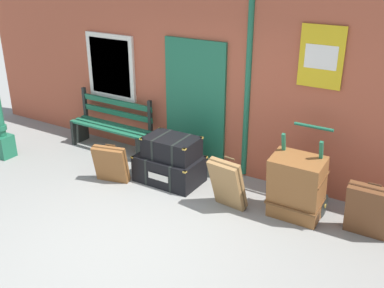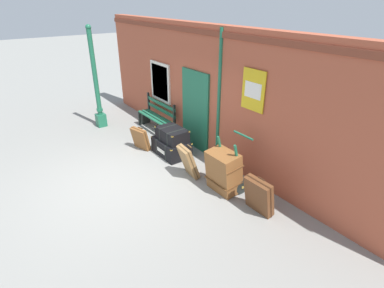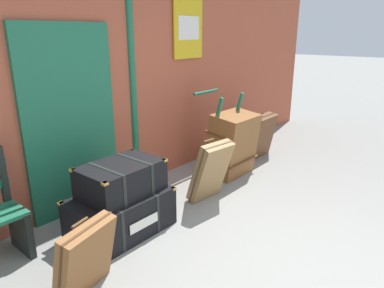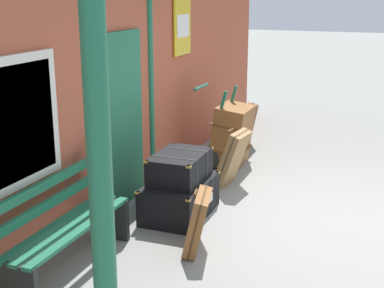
% 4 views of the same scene
% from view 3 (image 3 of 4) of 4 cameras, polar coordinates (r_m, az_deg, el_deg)
% --- Properties ---
extents(ground_plane, '(60.00, 60.00, 0.00)m').
position_cam_3_polar(ground_plane, '(3.30, 15.27, -20.18)').
color(ground_plane, gray).
extents(brick_facade, '(10.40, 0.35, 3.20)m').
position_cam_3_polar(brick_facade, '(4.34, -16.09, 11.81)').
color(brick_facade, '#AD5138').
rests_on(brick_facade, ground).
extents(steamer_trunk_base, '(1.01, 0.66, 0.43)m').
position_cam_3_polar(steamer_trunk_base, '(3.77, -11.48, -10.95)').
color(steamer_trunk_base, black).
rests_on(steamer_trunk_base, ground).
extents(steamer_trunk_middle, '(0.82, 0.57, 0.33)m').
position_cam_3_polar(steamer_trunk_middle, '(3.64, -11.45, -5.53)').
color(steamer_trunk_middle, black).
rests_on(steamer_trunk_middle, steamer_trunk_base).
extents(porters_trolley, '(0.71, 0.68, 1.18)m').
position_cam_3_polar(porters_trolley, '(5.22, 4.86, -1.63)').
color(porters_trolley, black).
rests_on(porters_trolley, ground).
extents(large_brown_trunk, '(0.70, 0.54, 0.93)m').
position_cam_3_polar(large_brown_trunk, '(5.07, 6.56, 0.01)').
color(large_brown_trunk, brown).
rests_on(large_brown_trunk, ground).
extents(suitcase_olive, '(0.50, 0.43, 0.78)m').
position_cam_3_polar(suitcase_olive, '(4.26, 3.00, -4.45)').
color(suitcase_olive, olive).
rests_on(suitcase_olive, ground).
extents(suitcase_cream, '(0.59, 0.32, 0.74)m').
position_cam_3_polar(suitcase_cream, '(5.90, 11.11, 1.33)').
color(suitcase_cream, brown).
rests_on(suitcase_cream, ground).
extents(suitcase_oxblood, '(0.57, 0.38, 0.63)m').
position_cam_3_polar(suitcase_oxblood, '(3.00, -16.97, -17.41)').
color(suitcase_oxblood, brown).
rests_on(suitcase_oxblood, ground).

